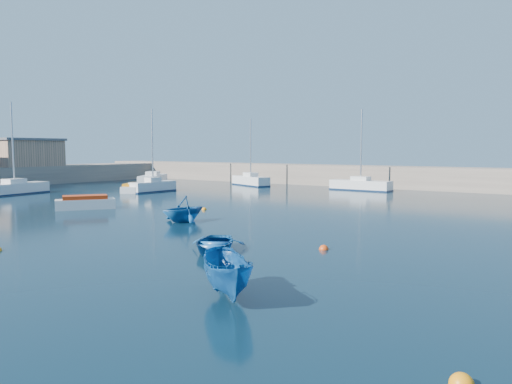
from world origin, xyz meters
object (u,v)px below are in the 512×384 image
Objects in this scene: sailboat_3 at (153,186)px; motorboat_2 at (134,188)px; sailboat_4 at (153,179)px; dinghy_center at (214,244)px; sailboat_2 at (14,188)px; brick_shed_a at (25,153)px; dinghy_right at (228,275)px; sailboat_5 at (251,180)px; dinghy_left at (183,209)px; sailboat_6 at (361,185)px; motorboat_1 at (85,203)px.

motorboat_2 is (-1.65, -1.24, -0.18)m from sailboat_3.
dinghy_center is (34.97, -29.70, -0.30)m from sailboat_4.
sailboat_2 is 12.08m from motorboat_2.
brick_shed_a is at bearing 135.70° from sailboat_2.
sailboat_2 reaches higher than motorboat_2.
sailboat_2 is 43.46m from dinghy_right.
sailboat_5 reaches higher than dinghy_center.
dinghy_center is 9.84m from dinghy_left.
sailboat_4 reaches higher than dinghy_left.
sailboat_6 is 25.35m from motorboat_2.
sailboat_2 is 2.98× the size of dinghy_left.
brick_shed_a is 2.22× the size of dinghy_center.
sailboat_5 is at bearing -8.97° from sailboat_4.
sailboat_4 is 12.39m from motorboat_2.
dinghy_left is (11.07, -0.75, 0.33)m from motorboat_1.
sailboat_2 is at bearing -130.92° from sailboat_3.
dinghy_right is (12.78, -41.07, 0.09)m from sailboat_6.
brick_shed_a is 0.87× the size of sailboat_6.
motorboat_1 is (7.18, -14.10, -0.13)m from sailboat_3.
motorboat_2 is 40.90m from dinghy_right.
sailboat_2 is 2.55× the size of dinghy_right.
sailboat_4 reaches higher than sailboat_6.
sailboat_6 is at bearing -63.10° from sailboat_5.
dinghy_right is at bearing -76.87° from dinghy_center.
sailboat_3 is 15.82m from motorboat_1.
sailboat_5 reaches higher than motorboat_1.
sailboat_4 reaches higher than sailboat_2.
dinghy_center is at bearing 13.64° from motorboat_1.
brick_shed_a is 32.58m from motorboat_1.
sailboat_6 reaches higher than dinghy_right.
dinghy_center is at bearing -124.17° from sailboat_5.
sailboat_4 is 27.71m from sailboat_6.
sailboat_3 reaches higher than brick_shed_a.
sailboat_3 is at bearing 111.12° from dinghy_center.
sailboat_5 reaches higher than dinghy_left.
sailboat_5 is at bearing 52.09° from sailboat_2.
sailboat_2 is at bearing -179.94° from dinghy_left.
sailboat_3 is 23.29m from sailboat_6.
sailboat_4 is 2.78× the size of dinghy_center.
motorboat_2 is at bearing 131.41° from sailboat_6.
sailboat_2 is 28.32m from dinghy_left.
dinghy_right is at bearing -69.42° from motorboat_2.
brick_shed_a is 30.20m from sailboat_5.
sailboat_5 reaches higher than brick_shed_a.
sailboat_6 is at bearing 42.09° from sailboat_3.
motorboat_2 is (-19.60, -16.08, -0.18)m from sailboat_6.
motorboat_1 is 15.60m from motorboat_2.
sailboat_6 is at bearing 100.00° from dinghy_left.
sailboat_5 is (25.91, 15.13, -3.43)m from brick_shed_a.
sailboat_6 is at bearing 7.61° from motorboat_2.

